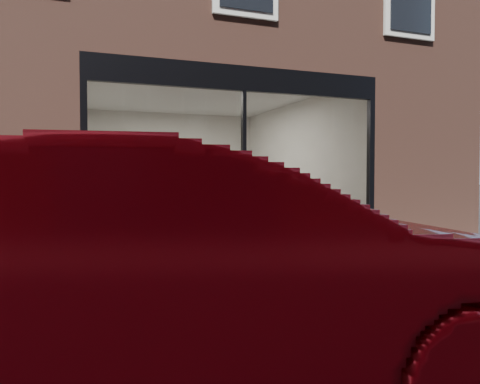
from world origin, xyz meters
name	(u,v)px	position (x,y,z in m)	size (l,w,h in m)	color
ground	(304,294)	(0.00, 0.00, 0.00)	(120.00, 120.00, 0.00)	black
sidewalk_near	(270,277)	(0.00, 1.00, 0.01)	(40.00, 2.00, 0.01)	gray
kerb_near	(306,290)	(0.00, -0.05, 0.06)	(40.00, 0.10, 0.12)	gray
host_building_pier_left	(21,169)	(-3.75, 8.00, 1.60)	(2.50, 12.00, 3.20)	brown
host_building_pier_right	(288,171)	(3.75, 8.00, 1.60)	(2.50, 12.00, 3.20)	brown
host_building_backfill	(149,171)	(0.00, 11.00, 1.60)	(5.00, 6.00, 3.20)	brown
cafe_floor	(196,240)	(0.00, 5.00, 0.02)	(6.00, 6.00, 0.00)	#2D2D30
cafe_ceiling	(195,96)	(0.00, 5.00, 3.19)	(6.00, 6.00, 0.00)	white
cafe_wall_back	(168,170)	(0.00, 7.99, 1.60)	(5.00, 5.00, 0.00)	silver
cafe_wall_left	(76,168)	(-2.49, 5.00, 1.60)	(6.00, 6.00, 0.00)	silver
cafe_wall_right	(296,169)	(2.49, 5.00, 1.60)	(6.00, 6.00, 0.00)	silver
storefront_kick	(244,255)	(0.00, 2.05, 0.15)	(5.00, 0.10, 0.30)	black
storefront_header	(244,79)	(0.00, 2.05, 3.00)	(5.00, 0.10, 0.40)	black
storefront_mullion	(244,169)	(0.00, 2.05, 1.55)	(0.06, 0.10, 2.50)	black
storefront_glass	(244,169)	(0.00, 2.02, 1.55)	(4.80, 4.80, 0.00)	white
banquette	(235,247)	(0.00, 2.45, 0.23)	(4.00, 0.55, 0.45)	#371914
person	(275,212)	(0.84, 2.67, 0.79)	(0.57, 0.38, 1.58)	#94A4C2
cafe_table_left	(170,215)	(-0.96, 3.28, 0.74)	(0.65, 0.65, 0.04)	black
cafe_table_right	(247,212)	(0.63, 3.48, 0.74)	(0.63, 0.63, 0.04)	black
cafe_chair_left	(121,237)	(-1.70, 4.37, 0.24)	(0.39, 0.39, 0.04)	black
cafe_chair_right	(237,234)	(0.62, 4.02, 0.24)	(0.44, 0.44, 0.04)	black
wall_poster	(80,166)	(-2.45, 4.16, 1.63)	(0.02, 0.55, 0.74)	white
parked_car	(185,275)	(-2.02, -2.15, 0.82)	(1.73, 4.96, 1.63)	#AA060E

